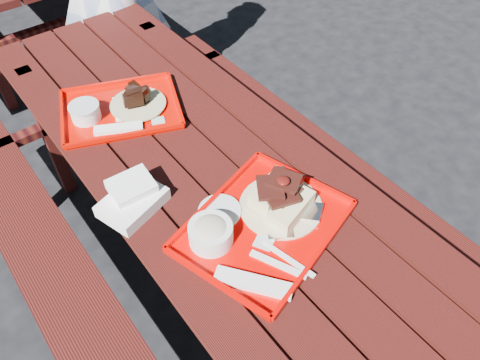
% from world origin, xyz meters
% --- Properties ---
extents(ground, '(60.00, 60.00, 0.00)m').
position_xyz_m(ground, '(0.00, 0.00, 0.00)').
color(ground, black).
rests_on(ground, ground).
extents(picnic_table_near, '(1.41, 2.40, 0.75)m').
position_xyz_m(picnic_table_near, '(-0.00, 0.00, 0.56)').
color(picnic_table_near, '#44140D').
rests_on(picnic_table_near, ground).
extents(near_tray, '(0.57, 0.50, 0.15)m').
position_xyz_m(near_tray, '(-0.04, -0.28, 0.79)').
color(near_tray, '#DB0300').
rests_on(near_tray, picnic_table_near).
extents(far_tray, '(0.53, 0.47, 0.07)m').
position_xyz_m(far_tray, '(-0.11, 0.45, 0.77)').
color(far_tray, '#D00900').
rests_on(far_tray, picnic_table_near).
extents(white_cloth, '(0.23, 0.19, 0.08)m').
position_xyz_m(white_cloth, '(-0.29, 0.02, 0.78)').
color(white_cloth, white).
rests_on(white_cloth, picnic_table_near).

